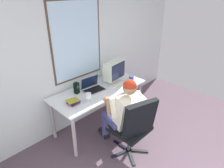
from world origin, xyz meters
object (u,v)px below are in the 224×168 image
object	(u,v)px
office_chair	(134,125)
desk_speaker	(77,88)
coffee_mug	(131,78)
desk	(99,94)
wine_glass	(88,96)
person_seated	(124,112)
book_stack	(73,102)
crt_monitor	(114,71)
laptop	(92,86)

from	to	relation	value
office_chair	desk_speaker	world-z (taller)	office_chair
coffee_mug	desk	bearing A→B (deg)	163.88
wine_glass	desk_speaker	xyz separation A→B (m)	(0.04, 0.35, -0.00)
desk	person_seated	distance (m)	0.67
coffee_mug	office_chair	bearing A→B (deg)	-138.03
desk_speaker	book_stack	world-z (taller)	desk_speaker
person_seated	crt_monitor	bearing A→B (deg)	53.96
wine_glass	coffee_mug	size ratio (longest dim) A/B	1.53
desk	wine_glass	xyz separation A→B (m)	(-0.39, -0.20, 0.19)
office_chair	coffee_mug	world-z (taller)	office_chair
person_seated	book_stack	xyz separation A→B (m)	(-0.49, 0.57, 0.14)
laptop	office_chair	bearing A→B (deg)	-94.54
laptop	wine_glass	world-z (taller)	laptop
office_chair	person_seated	bearing A→B (deg)	75.44
coffee_mug	wine_glass	bearing A→B (deg)	-179.45
person_seated	crt_monitor	world-z (taller)	person_seated
crt_monitor	wine_glass	size ratio (longest dim) A/B	3.04
crt_monitor	laptop	bearing A→B (deg)	170.21
office_chair	laptop	bearing A→B (deg)	85.46
desk	office_chair	xyz separation A→B (m)	(-0.17, -0.92, -0.08)
desk	coffee_mug	xyz separation A→B (m)	(0.64, -0.19, 0.14)
laptop	wine_glass	distance (m)	0.40
office_chair	wine_glass	world-z (taller)	office_chair
coffee_mug	crt_monitor	bearing A→B (deg)	147.28
coffee_mug	book_stack	bearing A→B (deg)	175.33
desk	coffee_mug	bearing A→B (deg)	-16.12
office_chair	desk_speaker	xyz separation A→B (m)	(-0.18, 1.07, 0.27)
person_seated	crt_monitor	xyz separation A→B (m)	(0.47, 0.65, 0.35)
desk	laptop	size ratio (longest dim) A/B	4.51
desk	person_seated	world-z (taller)	person_seated
laptop	desk_speaker	xyz separation A→B (m)	(-0.26, 0.08, 0.03)
desk	desk_speaker	xyz separation A→B (m)	(-0.35, 0.16, 0.19)
wine_glass	desk_speaker	world-z (taller)	desk_speaker
person_seated	laptop	bearing A→B (deg)	89.16
person_seated	book_stack	world-z (taller)	person_seated
office_chair	book_stack	bearing A→B (deg)	116.89
book_stack	laptop	bearing A→B (deg)	17.20
laptop	wine_glass	bearing A→B (deg)	-138.41
book_stack	desk	bearing A→B (deg)	8.10
wine_glass	desk_speaker	size ratio (longest dim) A/B	0.78
desk_speaker	coffee_mug	distance (m)	1.05
wine_glass	coffee_mug	world-z (taller)	wine_glass
laptop	desk_speaker	bearing A→B (deg)	161.88
laptop	book_stack	world-z (taller)	laptop
laptop	book_stack	xyz separation A→B (m)	(-0.50, -0.16, -0.03)
desk_speaker	book_stack	distance (m)	0.35
crt_monitor	person_seated	bearing A→B (deg)	-126.04
crt_monitor	laptop	size ratio (longest dim) A/B	1.19
wine_glass	coffee_mug	xyz separation A→B (m)	(1.04, 0.01, -0.05)
desk_speaker	office_chair	bearing A→B (deg)	-80.48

